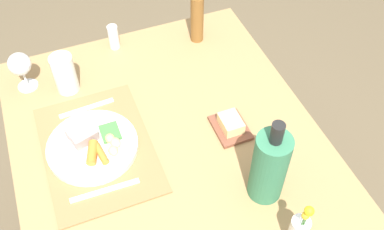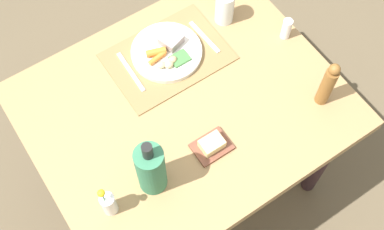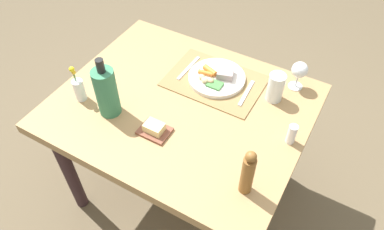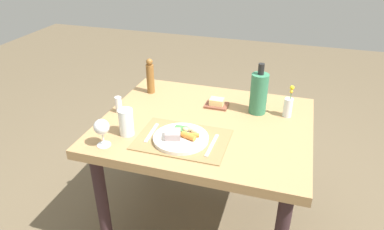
{
  "view_description": "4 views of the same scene",
  "coord_description": "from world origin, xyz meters",
  "px_view_note": "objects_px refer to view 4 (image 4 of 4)",
  "views": [
    {
      "loc": [
        0.78,
        -0.24,
        1.82
      ],
      "look_at": [
        -0.05,
        0.09,
        0.77
      ],
      "focal_mm": 41.82,
      "sensor_mm": 36.0,
      "label": 1
    },
    {
      "loc": [
        0.46,
        0.75,
        2.33
      ],
      "look_at": [
        0.01,
        0.07,
        0.77
      ],
      "focal_mm": 46.98,
      "sensor_mm": 36.0,
      "label": 2
    },
    {
      "loc": [
        -0.61,
        0.98,
        1.92
      ],
      "look_at": [
        -0.09,
        0.06,
        0.76
      ],
      "focal_mm": 34.34,
      "sensor_mm": 36.0,
      "label": 3
    },
    {
      "loc": [
        0.42,
        -1.6,
        1.67
      ],
      "look_at": [
        -0.06,
        -0.04,
        0.78
      ],
      "focal_mm": 32.97,
      "sensor_mm": 36.0,
      "label": 4
    }
  ],
  "objects_px": {
    "dinner_plate": "(181,137)",
    "fork": "(152,133)",
    "pepper_mill": "(150,77)",
    "wine_glass": "(102,128)",
    "knife": "(212,145)",
    "cooler_bottle": "(259,93)",
    "flower_vase": "(288,106)",
    "salt_shaker": "(119,105)",
    "water_tumbler": "(126,124)",
    "butter_dish": "(217,103)",
    "dining_table": "(205,136)"
  },
  "relations": [
    {
      "from": "wine_glass",
      "to": "cooler_bottle",
      "type": "xyz_separation_m",
      "value": [
        0.66,
        0.56,
        0.02
      ]
    },
    {
      "from": "dinner_plate",
      "to": "cooler_bottle",
      "type": "bearing_deg",
      "value": 52.47
    },
    {
      "from": "dinner_plate",
      "to": "wine_glass",
      "type": "relative_size",
      "value": 1.93
    },
    {
      "from": "knife",
      "to": "cooler_bottle",
      "type": "height_order",
      "value": "cooler_bottle"
    },
    {
      "from": "butter_dish",
      "to": "flower_vase",
      "type": "xyz_separation_m",
      "value": [
        0.4,
        -0.0,
        0.04
      ]
    },
    {
      "from": "salt_shaker",
      "to": "cooler_bottle",
      "type": "height_order",
      "value": "cooler_bottle"
    },
    {
      "from": "dining_table",
      "to": "water_tumbler",
      "type": "xyz_separation_m",
      "value": [
        -0.35,
        -0.24,
        0.15
      ]
    },
    {
      "from": "water_tumbler",
      "to": "butter_dish",
      "type": "distance_m",
      "value": 0.57
    },
    {
      "from": "dining_table",
      "to": "water_tumbler",
      "type": "distance_m",
      "value": 0.45
    },
    {
      "from": "pepper_mill",
      "to": "dinner_plate",
      "type": "bearing_deg",
      "value": -53.03
    },
    {
      "from": "dining_table",
      "to": "dinner_plate",
      "type": "bearing_deg",
      "value": -106.69
    },
    {
      "from": "knife",
      "to": "flower_vase",
      "type": "relative_size",
      "value": 1.07
    },
    {
      "from": "butter_dish",
      "to": "wine_glass",
      "type": "bearing_deg",
      "value": -126.95
    },
    {
      "from": "cooler_bottle",
      "to": "dinner_plate",
      "type": "bearing_deg",
      "value": -127.53
    },
    {
      "from": "dinner_plate",
      "to": "fork",
      "type": "bearing_deg",
      "value": 174.22
    },
    {
      "from": "pepper_mill",
      "to": "wine_glass",
      "type": "relative_size",
      "value": 1.59
    },
    {
      "from": "dinner_plate",
      "to": "knife",
      "type": "distance_m",
      "value": 0.16
    },
    {
      "from": "fork",
      "to": "butter_dish",
      "type": "height_order",
      "value": "butter_dish"
    },
    {
      "from": "knife",
      "to": "wine_glass",
      "type": "xyz_separation_m",
      "value": [
        -0.5,
        -0.14,
        0.09
      ]
    },
    {
      "from": "dining_table",
      "to": "knife",
      "type": "distance_m",
      "value": 0.26
    },
    {
      "from": "pepper_mill",
      "to": "fork",
      "type": "bearing_deg",
      "value": -66.77
    },
    {
      "from": "dinner_plate",
      "to": "knife",
      "type": "relative_size",
      "value": 1.38
    },
    {
      "from": "dining_table",
      "to": "salt_shaker",
      "type": "height_order",
      "value": "salt_shaker"
    },
    {
      "from": "dining_table",
      "to": "wine_glass",
      "type": "bearing_deg",
      "value": -138.17
    },
    {
      "from": "fork",
      "to": "cooler_bottle",
      "type": "bearing_deg",
      "value": 36.13
    },
    {
      "from": "wine_glass",
      "to": "flower_vase",
      "type": "bearing_deg",
      "value": 34.23
    },
    {
      "from": "pepper_mill",
      "to": "butter_dish",
      "type": "bearing_deg",
      "value": -8.38
    },
    {
      "from": "salt_shaker",
      "to": "knife",
      "type": "bearing_deg",
      "value": -17.63
    },
    {
      "from": "knife",
      "to": "butter_dish",
      "type": "relative_size",
      "value": 1.51
    },
    {
      "from": "knife",
      "to": "cooler_bottle",
      "type": "distance_m",
      "value": 0.46
    },
    {
      "from": "knife",
      "to": "pepper_mill",
      "type": "distance_m",
      "value": 0.72
    },
    {
      "from": "water_tumbler",
      "to": "cooler_bottle",
      "type": "height_order",
      "value": "cooler_bottle"
    },
    {
      "from": "knife",
      "to": "pepper_mill",
      "type": "bearing_deg",
      "value": 138.56
    },
    {
      "from": "fork",
      "to": "knife",
      "type": "bearing_deg",
      "value": -7.15
    },
    {
      "from": "dinner_plate",
      "to": "cooler_bottle",
      "type": "xyz_separation_m",
      "value": [
        0.32,
        0.41,
        0.1
      ]
    },
    {
      "from": "butter_dish",
      "to": "fork",
      "type": "bearing_deg",
      "value": -121.31
    },
    {
      "from": "dining_table",
      "to": "pepper_mill",
      "type": "relative_size",
      "value": 4.99
    },
    {
      "from": "knife",
      "to": "butter_dish",
      "type": "bearing_deg",
      "value": 102.12
    },
    {
      "from": "fork",
      "to": "salt_shaker",
      "type": "relative_size",
      "value": 1.93
    },
    {
      "from": "butter_dish",
      "to": "wine_glass",
      "type": "relative_size",
      "value": 0.93
    },
    {
      "from": "fork",
      "to": "wine_glass",
      "type": "bearing_deg",
      "value": -141.24
    },
    {
      "from": "water_tumbler",
      "to": "knife",
      "type": "bearing_deg",
      "value": 1.9
    },
    {
      "from": "knife",
      "to": "cooler_bottle",
      "type": "relative_size",
      "value": 0.68
    },
    {
      "from": "flower_vase",
      "to": "wine_glass",
      "type": "bearing_deg",
      "value": -145.77
    },
    {
      "from": "wine_glass",
      "to": "cooler_bottle",
      "type": "height_order",
      "value": "cooler_bottle"
    },
    {
      "from": "water_tumbler",
      "to": "wine_glass",
      "type": "xyz_separation_m",
      "value": [
        -0.06,
        -0.13,
        0.04
      ]
    },
    {
      "from": "water_tumbler",
      "to": "butter_dish",
      "type": "bearing_deg",
      "value": 50.3
    },
    {
      "from": "knife",
      "to": "pepper_mill",
      "type": "xyz_separation_m",
      "value": [
        -0.52,
        0.48,
        0.1
      ]
    },
    {
      "from": "pepper_mill",
      "to": "cooler_bottle",
      "type": "height_order",
      "value": "cooler_bottle"
    },
    {
      "from": "fork",
      "to": "water_tumbler",
      "type": "bearing_deg",
      "value": -166.59
    }
  ]
}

